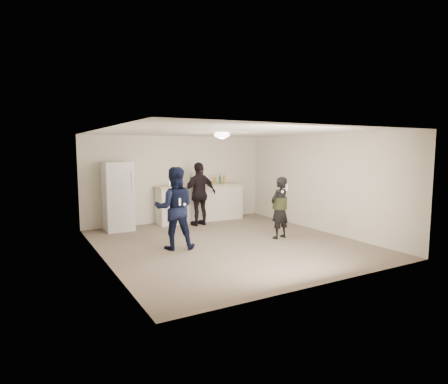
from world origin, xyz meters
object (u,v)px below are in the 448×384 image
counter (201,203)px  fridge (118,196)px  shaker (169,183)px  man (175,208)px  woman (280,208)px  spectator (200,194)px

counter → fridge: size_ratio=1.44×
shaker → man: bearing=-108.5°
fridge → woman: bearing=-41.7°
counter → woman: woman is taller
fridge → spectator: fridge is taller
shaker → spectator: spectator is taller
fridge → spectator: 2.19m
fridge → spectator: (2.14, -0.48, -0.02)m
fridge → man: (0.61, -2.45, -0.02)m
man → woman: (2.53, -0.34, -0.14)m
woman → shaker: bearing=-71.0°
counter → shaker: shaker is taller
man → spectator: (1.53, 1.97, 0.00)m
fridge → counter: bearing=1.7°
counter → man: 3.13m
fridge → man: 2.53m
shaker → man: (-0.81, -2.42, -0.30)m
counter → man: bearing=-125.8°
counter → shaker: 1.21m
counter → woman: size_ratio=1.76×
shaker → woman: bearing=-58.1°
shaker → woman: 3.28m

